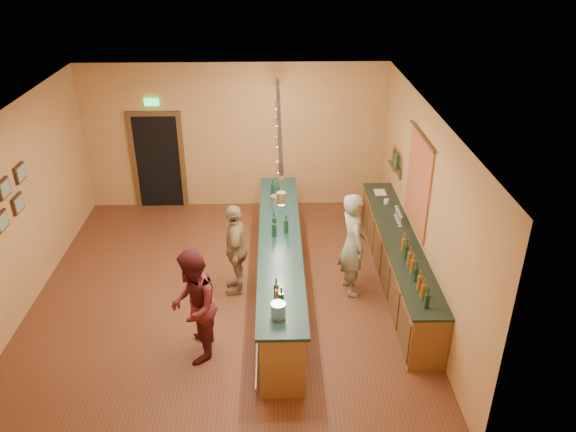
{
  "coord_description": "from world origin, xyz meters",
  "views": [
    {
      "loc": [
        0.84,
        -8.07,
        5.64
      ],
      "look_at": [
        1.06,
        0.2,
        1.37
      ],
      "focal_mm": 35.0,
      "sensor_mm": 36.0,
      "label": 1
    }
  ],
  "objects_px": {
    "tasting_bar": "(280,262)",
    "bartender": "(353,244)",
    "back_counter": "(398,260)",
    "bar_stool": "(353,206)",
    "customer_a": "(194,306)",
    "customer_b": "(236,249)"
  },
  "relations": [
    {
      "from": "customer_b",
      "to": "bar_stool",
      "type": "relative_size",
      "value": 2.35
    },
    {
      "from": "back_counter",
      "to": "customer_b",
      "type": "height_order",
      "value": "customer_b"
    },
    {
      "from": "customer_a",
      "to": "bar_stool",
      "type": "distance_m",
      "value": 4.71
    },
    {
      "from": "back_counter",
      "to": "customer_b",
      "type": "bearing_deg",
      "value": -178.11
    },
    {
      "from": "back_counter",
      "to": "customer_b",
      "type": "xyz_separation_m",
      "value": [
        -2.8,
        -0.09,
        0.33
      ]
    },
    {
      "from": "customer_b",
      "to": "bar_stool",
      "type": "bearing_deg",
      "value": 131.59
    },
    {
      "from": "customer_a",
      "to": "bartender",
      "type": "bearing_deg",
      "value": 120.99
    },
    {
      "from": "customer_b",
      "to": "bar_stool",
      "type": "distance_m",
      "value": 3.11
    },
    {
      "from": "tasting_bar",
      "to": "customer_b",
      "type": "bearing_deg",
      "value": 173.2
    },
    {
      "from": "back_counter",
      "to": "tasting_bar",
      "type": "relative_size",
      "value": 0.89
    },
    {
      "from": "back_counter",
      "to": "tasting_bar",
      "type": "bearing_deg",
      "value": -174.96
    },
    {
      "from": "bartender",
      "to": "customer_b",
      "type": "distance_m",
      "value": 1.97
    },
    {
      "from": "customer_a",
      "to": "bar_stool",
      "type": "relative_size",
      "value": 2.52
    },
    {
      "from": "tasting_bar",
      "to": "bartender",
      "type": "relative_size",
      "value": 2.77
    },
    {
      "from": "customer_a",
      "to": "customer_b",
      "type": "height_order",
      "value": "customer_a"
    },
    {
      "from": "customer_a",
      "to": "tasting_bar",
      "type": "bearing_deg",
      "value": 140.01
    },
    {
      "from": "back_counter",
      "to": "tasting_bar",
      "type": "height_order",
      "value": "tasting_bar"
    },
    {
      "from": "customer_a",
      "to": "customer_b",
      "type": "distance_m",
      "value": 1.75
    },
    {
      "from": "tasting_bar",
      "to": "back_counter",
      "type": "bearing_deg",
      "value": 5.04
    },
    {
      "from": "customer_a",
      "to": "customer_b",
      "type": "relative_size",
      "value": 1.07
    },
    {
      "from": "back_counter",
      "to": "bartender",
      "type": "distance_m",
      "value": 0.96
    },
    {
      "from": "back_counter",
      "to": "bar_stool",
      "type": "xyz_separation_m",
      "value": [
        -0.52,
        2.02,
        0.06
      ]
    }
  ]
}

